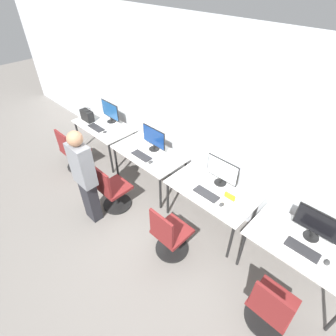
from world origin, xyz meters
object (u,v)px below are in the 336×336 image
at_px(monitor_left, 154,138).
at_px(monitor_right, 222,171).
at_px(mouse_left, 151,162).
at_px(mouse_far_right, 327,262).
at_px(mouse_right, 222,204).
at_px(office_chair_far_left, 74,153).
at_px(office_chair_far_right, 270,308).
at_px(office_chair_left, 112,191).
at_px(handbag, 87,115).
at_px(mouse_far_left, 105,132).
at_px(keyboard_far_right, 302,249).
at_px(keyboard_left, 142,156).
at_px(office_chair_right, 169,236).
at_px(person_left, 84,176).
at_px(keyboard_right, 206,194).
at_px(monitor_far_right, 317,225).
at_px(monitor_far_left, 110,112).
at_px(keyboard_far_left, 96,128).

distance_m(monitor_left, monitor_right, 1.34).
height_order(mouse_left, mouse_far_right, same).
bearing_deg(monitor_right, mouse_right, -52.40).
distance_m(office_chair_far_left, office_chair_far_right, 4.11).
bearing_deg(office_chair_left, mouse_right, 22.74).
relative_size(mouse_far_right, handbag, 0.30).
xyz_separation_m(mouse_far_left, keyboard_far_right, (3.75, 0.07, -0.01)).
bearing_deg(keyboard_left, office_chair_right, -26.82).
xyz_separation_m(office_chair_left, person_left, (-0.05, -0.37, 0.52)).
bearing_deg(keyboard_right, office_chair_left, -152.32).
bearing_deg(mouse_far_right, monitor_far_right, 138.17).
bearing_deg(office_chair_right, mouse_right, 62.84).
xyz_separation_m(office_chair_right, monitor_far_right, (1.40, 0.98, 0.58)).
bearing_deg(keyboard_right, handbag, 179.65).
relative_size(mouse_right, handbag, 0.30).
distance_m(mouse_right, handbag, 3.34).
bearing_deg(monitor_far_right, mouse_left, -171.67).
bearing_deg(office_chair_far_right, monitor_far_left, 167.01).
bearing_deg(keyboard_far_left, office_chair_far_left, -96.22).
distance_m(keyboard_right, mouse_right, 0.28).
relative_size(mouse_left, person_left, 0.06).
xyz_separation_m(monitor_far_left, office_chair_far_right, (4.05, -0.93, -0.58)).
distance_m(monitor_left, keyboard_left, 0.36).
xyz_separation_m(person_left, monitor_far_right, (2.73, 1.37, 0.05)).
bearing_deg(keyboard_right, mouse_far_left, -179.37).
height_order(mouse_far_left, monitor_far_right, monitor_far_right).
bearing_deg(monitor_far_right, office_chair_far_left, -167.73).
bearing_deg(mouse_far_right, keyboard_far_left, -178.54).
bearing_deg(handbag, monitor_far_left, 39.19).
bearing_deg(office_chair_far_left, keyboard_left, 21.46).
height_order(monitor_far_right, mouse_far_right, monitor_far_right).
distance_m(monitor_far_right, mouse_far_right, 0.41).
bearing_deg(monitor_far_left, keyboard_far_right, -4.04).
height_order(monitor_far_left, keyboard_right, monitor_far_left).
relative_size(keyboard_left, keyboard_right, 1.00).
bearing_deg(keyboard_right, monitor_left, 169.17).
xyz_separation_m(person_left, office_chair_far_right, (2.76, 0.46, -0.52)).
bearing_deg(mouse_left, monitor_left, 127.89).
xyz_separation_m(office_chair_left, monitor_far_right, (2.67, 1.00, 0.58)).
height_order(monitor_left, office_chair_left, monitor_left).
height_order(keyboard_right, office_chair_right, office_chair_right).
relative_size(mouse_left, mouse_far_right, 1.00).
distance_m(office_chair_left, mouse_far_right, 3.06).
relative_size(mouse_far_left, monitor_far_right, 0.18).
height_order(monitor_far_left, mouse_far_left, monitor_far_left).
bearing_deg(monitor_right, office_chair_far_right, -34.40).
height_order(office_chair_far_left, mouse_left, office_chair_far_left).
xyz_separation_m(monitor_far_left, mouse_far_right, (4.28, -0.26, -0.21)).
bearing_deg(monitor_left, office_chair_far_right, -17.61).
xyz_separation_m(mouse_far_left, office_chair_right, (2.35, -0.66, -0.37)).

